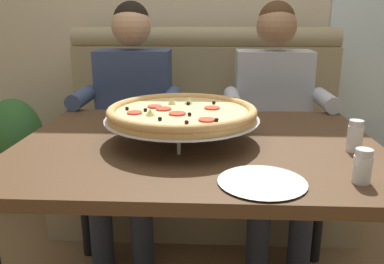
# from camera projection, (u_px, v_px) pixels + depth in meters

# --- Properties ---
(booth_bench) EXTENTS (1.69, 0.78, 1.13)m
(booth_bench) POSITION_uv_depth(u_px,v_px,m) (203.00, 150.00, 2.46)
(booth_bench) COLOR #998966
(booth_bench) RESTS_ON ground_plane
(dining_table) EXTENTS (1.30, 0.98, 0.76)m
(dining_table) POSITION_uv_depth(u_px,v_px,m) (198.00, 164.00, 1.46)
(dining_table) COLOR #4C331E
(dining_table) RESTS_ON ground_plane
(diner_left) EXTENTS (0.54, 0.64, 1.27)m
(diner_left) POSITION_uv_depth(u_px,v_px,m) (132.00, 110.00, 2.13)
(diner_left) COLOR #2D3342
(diner_left) RESTS_ON ground_plane
(diner_right) EXTENTS (0.54, 0.64, 1.27)m
(diner_right) POSITION_uv_depth(u_px,v_px,m) (274.00, 112.00, 2.10)
(diner_right) COLOR #2D3342
(diner_right) RESTS_ON ground_plane
(pizza) EXTENTS (0.56, 0.56, 0.14)m
(pizza) POSITION_uv_depth(u_px,v_px,m) (182.00, 113.00, 1.42)
(pizza) COLOR silver
(pizza) RESTS_ON dining_table
(shaker_oregano) EXTENTS (0.05, 0.05, 0.10)m
(shaker_oregano) POSITION_uv_depth(u_px,v_px,m) (362.00, 169.00, 1.08)
(shaker_oregano) COLOR white
(shaker_oregano) RESTS_ON dining_table
(shaker_pepper_flakes) EXTENTS (0.05, 0.05, 0.11)m
(shaker_pepper_flakes) POSITION_uv_depth(u_px,v_px,m) (355.00, 138.00, 1.33)
(shaker_pepper_flakes) COLOR white
(shaker_pepper_flakes) RESTS_ON dining_table
(plate_near_left) EXTENTS (0.24, 0.24, 0.02)m
(plate_near_left) POSITION_uv_depth(u_px,v_px,m) (262.00, 180.00, 1.08)
(plate_near_left) COLOR white
(plate_near_left) RESTS_ON dining_table
(patio_chair) EXTENTS (0.41, 0.42, 0.86)m
(patio_chair) POSITION_uv_depth(u_px,v_px,m) (352.00, 95.00, 3.48)
(patio_chair) COLOR black
(patio_chair) RESTS_ON ground_plane
(potted_plant) EXTENTS (0.36, 0.36, 0.70)m
(potted_plant) POSITION_uv_depth(u_px,v_px,m) (16.00, 147.00, 2.55)
(potted_plant) COLOR brown
(potted_plant) RESTS_ON ground_plane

